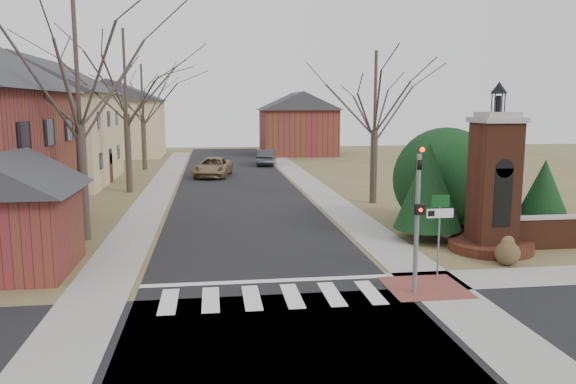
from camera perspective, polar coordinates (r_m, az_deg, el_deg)
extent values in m
plane|color=brown|center=(16.10, -1.31, -11.58)|extent=(120.00, 120.00, 0.00)
cube|color=black|center=(37.45, -5.10, 0.22)|extent=(8.00, 70.00, 0.01)
cube|color=black|center=(13.35, 0.19, -16.03)|extent=(120.00, 8.00, 0.01)
cube|color=silver|center=(16.85, -1.62, -10.61)|extent=(8.00, 2.20, 0.02)
cube|color=silver|center=(18.26, -2.13, -9.04)|extent=(8.00, 0.35, 0.02)
cube|color=gray|center=(38.04, 2.74, 0.39)|extent=(2.00, 60.00, 0.02)
cube|color=gray|center=(37.58, -13.05, 0.06)|extent=(2.00, 60.00, 0.02)
cube|color=brown|center=(18.15, 13.77, -9.41)|extent=(2.40, 2.40, 0.02)
cylinder|color=slate|center=(17.07, 12.95, -3.28)|extent=(0.14, 0.14, 4.20)
imported|color=black|center=(16.77, 13.18, 3.25)|extent=(0.15, 0.18, 0.90)
sphere|color=#FF0C05|center=(16.54, 13.49, 4.21)|extent=(0.14, 0.14, 0.14)
cube|color=black|center=(16.81, 13.22, -1.74)|extent=(0.28, 0.16, 0.30)
sphere|color=#FF0C05|center=(16.72, 13.33, -1.79)|extent=(0.11, 0.11, 0.11)
cylinder|color=slate|center=(18.99, 15.06, -4.60)|extent=(0.06, 0.06, 2.60)
cube|color=silver|center=(18.79, 15.19, -2.10)|extent=(0.90, 0.03, 0.30)
cube|color=black|center=(18.66, 14.36, -2.14)|extent=(0.22, 0.02, 0.18)
cube|color=#0E4117|center=(18.72, 15.24, -0.89)|extent=(0.60, 0.03, 0.40)
cylinder|color=#532818|center=(23.31, 19.84, -5.17)|extent=(3.20, 3.20, 0.36)
cube|color=#532818|center=(22.88, 20.15, 0.48)|extent=(1.50, 1.50, 5.00)
cube|color=black|center=(22.30, 20.97, -0.55)|extent=(0.70, 0.10, 2.20)
cube|color=gray|center=(22.67, 20.50, 6.87)|extent=(1.70, 1.70, 0.20)
cube|color=gray|center=(22.67, 20.52, 7.37)|extent=(1.30, 1.30, 0.20)
cylinder|color=black|center=(22.66, 20.58, 8.38)|extent=(0.20, 0.20, 0.60)
cone|color=black|center=(22.67, 20.66, 9.90)|extent=(0.64, 0.64, 0.45)
cube|color=#D1BB8B|center=(43.69, -23.54, 4.97)|extent=(9.00, 12.00, 6.40)
cube|color=maroon|center=(21.08, -26.51, -3.64)|extent=(4.00, 4.00, 2.80)
cube|color=#D1BB8B|center=(63.89, -17.15, 6.15)|extent=(10.00, 8.00, 6.00)
cube|color=#D1BB8B|center=(62.79, -20.11, 9.61)|extent=(0.75, 0.75, 3.08)
cube|color=maroon|center=(63.81, 0.98, 6.08)|extent=(8.00, 8.00, 5.00)
cube|color=maroon|center=(61.84, -0.86, 9.15)|extent=(0.75, 0.75, 2.80)
cylinder|color=#473D33|center=(24.32, 13.90, -4.15)|extent=(0.20, 0.20, 0.50)
cone|color=black|center=(23.95, 14.08, 0.63)|extent=(2.80, 2.80, 3.60)
cylinder|color=#473D33|center=(26.74, 19.55, -3.23)|extent=(0.20, 0.20, 0.50)
cone|color=black|center=(26.37, 19.82, 1.77)|extent=(3.40, 3.40, 4.20)
cylinder|color=#473D33|center=(26.88, 24.33, -3.46)|extent=(0.20, 0.20, 0.50)
cone|color=black|center=(26.60, 24.55, 0.02)|extent=(2.40, 2.40, 2.80)
sphere|color=black|center=(26.91, 15.69, 1.67)|extent=(4.80, 4.80, 4.80)
cylinder|color=#473D33|center=(24.78, -20.09, 0.90)|extent=(0.40, 0.40, 4.83)
cylinder|color=#473D33|center=(37.50, -15.92, 3.80)|extent=(0.40, 0.40, 5.04)
cylinder|color=#473D33|center=(50.45, -14.42, 4.72)|extent=(0.40, 0.40, 4.41)
cylinder|color=#473D33|center=(32.51, 8.69, 2.56)|extent=(0.40, 0.40, 4.20)
imported|color=olive|center=(44.52, -7.62, 2.52)|extent=(3.35, 5.72, 1.49)
imported|color=#34383C|center=(52.64, -2.19, 3.55)|extent=(2.28, 4.62, 1.46)
sphere|color=brown|center=(21.36, 21.40, -5.81)|extent=(0.87, 0.87, 0.87)
sphere|color=brown|center=(23.05, 21.00, -4.68)|extent=(0.92, 0.92, 0.92)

